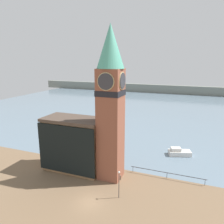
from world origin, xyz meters
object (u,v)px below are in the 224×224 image
mooring_bollard_near (120,177)px  lamp_post (119,180)px  boat_near (179,152)px  clock_tower (111,101)px  pier_building (74,144)px

mooring_bollard_near → lamp_post: (1.46, -4.85, 2.55)m
boat_near → lamp_post: 20.11m
clock_tower → boat_near: 21.33m
pier_building → boat_near: size_ratio=2.15×
boat_near → lamp_post: size_ratio=1.18×
mooring_bollard_near → clock_tower: bearing=169.9°
clock_tower → mooring_bollard_near: (1.89, -0.34, -13.04)m
pier_building → mooring_bollard_near: (9.22, -0.42, -4.53)m
lamp_post → clock_tower: bearing=122.9°
clock_tower → boat_near: bearing=52.5°
mooring_bollard_near → lamp_post: bearing=-73.2°
clock_tower → pier_building: bearing=179.3°
lamp_post → pier_building: bearing=153.7°
clock_tower → boat_near: (10.37, 13.52, -12.83)m
pier_building → mooring_bollard_near: pier_building is taller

